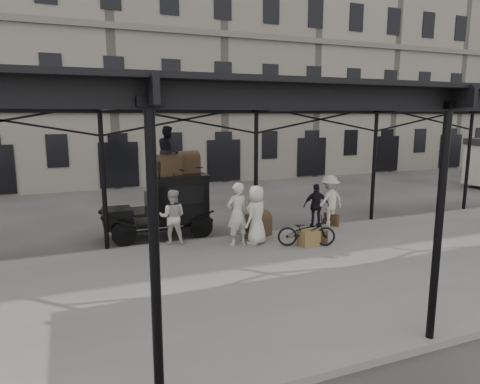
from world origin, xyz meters
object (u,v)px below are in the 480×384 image
object	(u,v)px
taxi	(170,202)
steamer_trunk_roof_near	(168,167)
steamer_trunk_platform	(257,226)
porter_left	(237,214)
porter_official	(316,206)
bicycle	(306,231)

from	to	relation	value
taxi	steamer_trunk_roof_near	bearing A→B (deg)	-108.07
taxi	steamer_trunk_platform	size ratio (longest dim) A/B	3.80
taxi	steamer_trunk_roof_near	distance (m)	1.30
porter_left	porter_official	distance (m)	3.60
porter_left	steamer_trunk_roof_near	xyz separation A→B (m)	(-1.67, 2.13, 1.33)
taxi	porter_official	bearing A→B (deg)	-15.94
porter_left	bicycle	bearing A→B (deg)	144.25
steamer_trunk_platform	steamer_trunk_roof_near	bearing A→B (deg)	125.07
porter_left	steamer_trunk_roof_near	size ratio (longest dim) A/B	2.43
bicycle	steamer_trunk_roof_near	world-z (taller)	steamer_trunk_roof_near
porter_left	porter_official	size ratio (longest dim) A/B	1.24
porter_official	steamer_trunk_roof_near	xyz separation A→B (m)	(-5.14, 1.20, 1.53)
porter_left	bicycle	distance (m)	2.23
porter_left	bicycle	world-z (taller)	porter_left
steamer_trunk_roof_near	porter_official	bearing A→B (deg)	-30.92
porter_official	steamer_trunk_platform	bearing A→B (deg)	25.58
bicycle	steamer_trunk_roof_near	bearing A→B (deg)	71.36
steamer_trunk_roof_near	porter_left	bearing A→B (deg)	-69.72
taxi	steamer_trunk_platform	bearing A→B (deg)	-34.27
steamer_trunk_roof_near	steamer_trunk_platform	size ratio (longest dim) A/B	0.85
taxi	bicycle	distance (m)	4.88
bicycle	steamer_trunk_roof_near	xyz separation A→B (m)	(-3.62, 3.06, 1.86)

